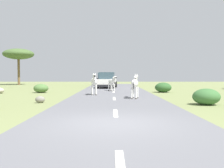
% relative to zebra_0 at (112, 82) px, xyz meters
% --- Properties ---
extents(ground_plane, '(90.00, 90.00, 0.00)m').
position_rel_zebra_0_xyz_m(ground_plane, '(0.10, -15.30, -0.89)').
color(ground_plane, olive).
extents(road, '(6.00, 64.00, 0.05)m').
position_rel_zebra_0_xyz_m(road, '(0.15, -15.30, -0.87)').
color(road, slate).
rests_on(road, ground_plane).
extents(lane_markings, '(0.16, 56.00, 0.01)m').
position_rel_zebra_0_xyz_m(lane_markings, '(0.15, -16.30, -0.84)').
color(lane_markings, silver).
rests_on(lane_markings, road).
extents(zebra_0, '(0.91, 1.38, 1.41)m').
position_rel_zebra_0_xyz_m(zebra_0, '(0.00, 0.00, 0.00)').
color(zebra_0, silver).
rests_on(zebra_0, road).
extents(zebra_1, '(0.67, 1.63, 1.56)m').
position_rel_zebra_0_xyz_m(zebra_1, '(1.45, -7.13, 0.08)').
color(zebra_1, silver).
rests_on(zebra_1, road).
extents(zebra_2, '(0.57, 1.71, 1.62)m').
position_rel_zebra_0_xyz_m(zebra_2, '(-1.32, -4.37, 0.12)').
color(zebra_2, silver).
rests_on(zebra_2, road).
extents(car_0, '(2.28, 4.46, 1.74)m').
position_rel_zebra_0_xyz_m(car_0, '(-0.54, 5.47, -0.05)').
color(car_0, white).
rests_on(car_0, road).
extents(car_1, '(2.10, 4.38, 1.74)m').
position_rel_zebra_0_xyz_m(car_1, '(-1.12, 12.86, -0.05)').
color(car_1, black).
rests_on(car_1, road).
extents(tree_0, '(4.43, 4.43, 5.27)m').
position_rel_zebra_0_xyz_m(tree_0, '(-13.61, 14.27, 3.57)').
color(tree_0, brown).
rests_on(tree_0, ground_plane).
extents(bush_0, '(1.41, 1.27, 0.84)m').
position_rel_zebra_0_xyz_m(bush_0, '(4.86, -10.19, -0.47)').
color(bush_0, '#386633').
rests_on(bush_0, ground_plane).
extents(bush_1, '(1.25, 1.12, 0.75)m').
position_rel_zebra_0_xyz_m(bush_1, '(-6.03, -1.55, -0.52)').
color(bush_1, '#4C7038').
rests_on(bush_1, ground_plane).
extents(bush_2, '(1.42, 1.28, 0.85)m').
position_rel_zebra_0_xyz_m(bush_2, '(4.43, -1.15, -0.47)').
color(bush_2, '#2D5628').
rests_on(bush_2, ground_plane).
extents(rock_0, '(0.53, 0.38, 0.38)m').
position_rel_zebra_0_xyz_m(rock_0, '(-3.94, -9.30, -0.70)').
color(rock_0, gray).
rests_on(rock_0, ground_plane).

